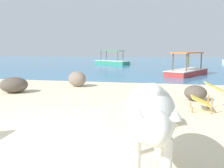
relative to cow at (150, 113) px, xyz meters
name	(u,v)px	position (x,y,z in m)	size (l,w,h in m)	color
sand_beach	(43,141)	(-1.75, 0.73, -0.75)	(18.00, 14.00, 0.04)	beige
water_surface	(145,63)	(-1.75, 22.73, -0.77)	(60.00, 36.00, 0.03)	teal
cow	(150,113)	(0.00, 0.00, 0.00)	(0.74, 1.99, 1.11)	silver
low_bench_table	(149,109)	(-0.11, 1.86, -0.40)	(0.79, 0.49, 0.39)	#A37A4C
bottle	(152,99)	(-0.05, 1.87, -0.22)	(0.07, 0.07, 0.30)	#2D6B38
deck_chair_far	(208,95)	(1.19, 3.24, -0.35)	(0.78, 0.57, 0.68)	#A37A4C
shore_rock_large	(14,85)	(-4.75, 4.54, -0.47)	(0.90, 0.74, 0.53)	brown
shore_rock_small	(77,79)	(-3.14, 6.25, -0.44)	(0.76, 0.57, 0.60)	gray
shore_rock_flat	(195,93)	(1.05, 4.46, -0.52)	(0.64, 0.60, 0.44)	brown
boat_green	(112,61)	(-4.79, 20.76, -0.48)	(3.76, 2.83, 1.29)	#338E66
boat_red	(187,70)	(1.46, 11.74, -0.48)	(2.70, 3.79, 1.29)	#C63833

